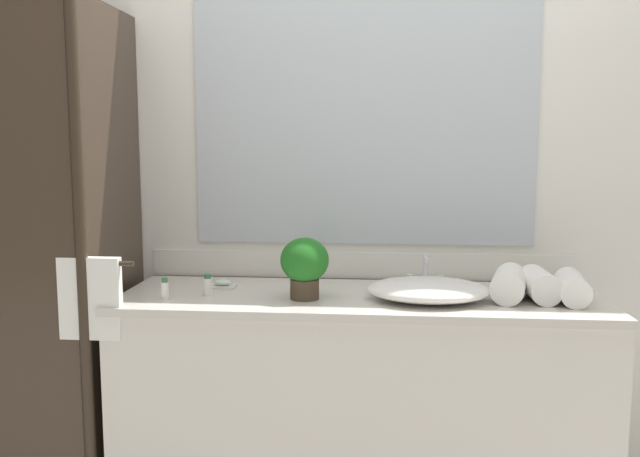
{
  "coord_description": "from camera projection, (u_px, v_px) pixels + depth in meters",
  "views": [
    {
      "loc": [
        0.08,
        -2.44,
        1.46
      ],
      "look_at": [
        -0.15,
        0.0,
        1.15
      ],
      "focal_mm": 37.36,
      "sensor_mm": 36.0,
      "label": 1
    }
  ],
  "objects": [
    {
      "name": "soap_dish",
      "position": [
        223.0,
        285.0,
        2.6
      ],
      "size": [
        0.1,
        0.07,
        0.04
      ],
      "color": "silver",
      "rests_on": "vanity_cabinet"
    },
    {
      "name": "shower_enclosure",
      "position": [
        6.0,
        266.0,
        2.41
      ],
      "size": [
        1.2,
        0.59,
        2.0
      ],
      "color": "#2D2319",
      "rests_on": "ground_plane"
    },
    {
      "name": "vanity_cabinet",
      "position": [
        359.0,
        409.0,
        2.56
      ],
      "size": [
        1.8,
        0.58,
        0.9
      ],
      "color": "silver",
      "rests_on": "ground_plane"
    },
    {
      "name": "sink_basin",
      "position": [
        428.0,
        290.0,
        2.41
      ],
      "size": [
        0.45,
        0.34,
        0.08
      ],
      "primitive_type": "ellipsoid",
      "color": "white",
      "rests_on": "vanity_cabinet"
    },
    {
      "name": "amenity_bottle_body_wash",
      "position": [
        208.0,
        286.0,
        2.48
      ],
      "size": [
        0.03,
        0.03,
        0.08
      ],
      "color": "white",
      "rests_on": "vanity_cabinet"
    },
    {
      "name": "faucet",
      "position": [
        425.0,
        278.0,
        2.58
      ],
      "size": [
        0.17,
        0.12,
        0.14
      ],
      "color": "silver",
      "rests_on": "vanity_cabinet"
    },
    {
      "name": "rolled_towel_middle",
      "position": [
        539.0,
        285.0,
        2.41
      ],
      "size": [
        0.12,
        0.23,
        0.11
      ],
      "primitive_type": "cylinder",
      "rotation": [
        1.57,
        0.0,
        0.03
      ],
      "color": "white",
      "rests_on": "vanity_cabinet"
    },
    {
      "name": "amenity_bottle_lotion",
      "position": [
        165.0,
        289.0,
        2.42
      ],
      "size": [
        0.03,
        0.03,
        0.08
      ],
      "color": "white",
      "rests_on": "vanity_cabinet"
    },
    {
      "name": "wall_back_with_mirror",
      "position": [
        363.0,
        181.0,
        2.78
      ],
      "size": [
        4.4,
        0.06,
        2.6
      ],
      "color": "silver",
      "rests_on": "ground_plane"
    },
    {
      "name": "rolled_towel_near_edge",
      "position": [
        572.0,
        287.0,
        2.38
      ],
      "size": [
        0.14,
        0.26,
        0.11
      ],
      "primitive_type": "cylinder",
      "rotation": [
        1.57,
        0.0,
        -0.14
      ],
      "color": "white",
      "rests_on": "vanity_cabinet"
    },
    {
      "name": "rolled_towel_far_edge",
      "position": [
        509.0,
        284.0,
        2.41
      ],
      "size": [
        0.17,
        0.25,
        0.12
      ],
      "primitive_type": "cylinder",
      "rotation": [
        1.57,
        0.0,
        -0.24
      ],
      "color": "white",
      "rests_on": "vanity_cabinet"
    },
    {
      "name": "potted_plant",
      "position": [
        305.0,
        264.0,
        2.42
      ],
      "size": [
        0.18,
        0.18,
        0.23
      ],
      "color": "#473828",
      "rests_on": "vanity_cabinet"
    }
  ]
}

